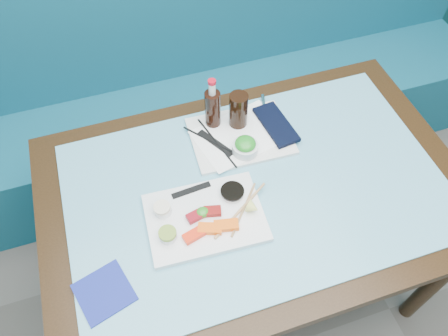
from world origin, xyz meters
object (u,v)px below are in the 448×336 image
object	(u,v)px
sashimi_plate	(205,218)
cola_bottle_body	(213,110)
seaweed_bowl	(245,148)
booth_bench	(193,98)
dining_table	(255,202)
blue_napkin	(104,292)
cola_glass	(238,110)
serving_tray	(240,136)

from	to	relation	value
sashimi_plate	cola_bottle_body	bearing A→B (deg)	72.23
seaweed_bowl	booth_bench	bearing A→B (deg)	90.88
dining_table	blue_napkin	distance (m)	0.57
seaweed_bowl	cola_glass	bearing A→B (deg)	81.25
booth_bench	dining_table	size ratio (longest dim) A/B	2.14
sashimi_plate	blue_napkin	xyz separation A→B (m)	(-0.34, -0.14, -0.01)
blue_napkin	sashimi_plate	bearing A→B (deg)	22.03
serving_tray	cola_bottle_body	distance (m)	0.13
sashimi_plate	seaweed_bowl	world-z (taller)	seaweed_bowl
seaweed_bowl	dining_table	bearing A→B (deg)	-94.30
cola_bottle_body	blue_napkin	world-z (taller)	cola_bottle_body
booth_bench	serving_tray	size ratio (longest dim) A/B	8.67
dining_table	cola_glass	world-z (taller)	cola_glass
seaweed_bowl	sashimi_plate	bearing A→B (deg)	-134.83
blue_napkin	serving_tray	bearing A→B (deg)	37.13
booth_bench	blue_napkin	size ratio (longest dim) A/B	21.06
sashimi_plate	cola_bottle_body	xyz separation A→B (m)	(0.14, 0.36, 0.07)
dining_table	seaweed_bowl	xyz separation A→B (m)	(0.01, 0.14, 0.12)
cola_bottle_body	dining_table	bearing A→B (deg)	-79.87
dining_table	seaweed_bowl	size ratio (longest dim) A/B	15.68
booth_bench	serving_tray	xyz separation A→B (m)	(0.02, -0.62, 0.39)
booth_bench	seaweed_bowl	xyz separation A→B (m)	(0.01, -0.70, 0.41)
sashimi_plate	cola_glass	distance (m)	0.41
cola_glass	cola_bottle_body	xyz separation A→B (m)	(-0.08, 0.03, -0.00)
dining_table	cola_bottle_body	world-z (taller)	cola_bottle_body
booth_bench	cola_glass	xyz separation A→B (m)	(0.03, -0.57, 0.46)
seaweed_bowl	cola_glass	distance (m)	0.14
dining_table	seaweed_bowl	bearing A→B (deg)	85.70
booth_bench	dining_table	world-z (taller)	booth_bench
dining_table	cola_bottle_body	xyz separation A→B (m)	(-0.05, 0.30, 0.17)
serving_tray	sashimi_plate	bearing A→B (deg)	-124.88
sashimi_plate	blue_napkin	world-z (taller)	sashimi_plate
serving_tray	cola_bottle_body	bearing A→B (deg)	133.94
seaweed_bowl	blue_napkin	bearing A→B (deg)	-147.70
booth_bench	serving_tray	bearing A→B (deg)	-88.10
cola_bottle_body	cola_glass	bearing A→B (deg)	-19.16
sashimi_plate	blue_napkin	size ratio (longest dim) A/B	2.51
serving_tray	blue_napkin	bearing A→B (deg)	-140.37
serving_tray	blue_napkin	xyz separation A→B (m)	(-0.55, -0.42, -0.00)
booth_bench	seaweed_bowl	bearing A→B (deg)	-89.12
cola_glass	cola_bottle_body	bearing A→B (deg)	160.84
sashimi_plate	serving_tray	xyz separation A→B (m)	(0.21, 0.28, -0.00)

